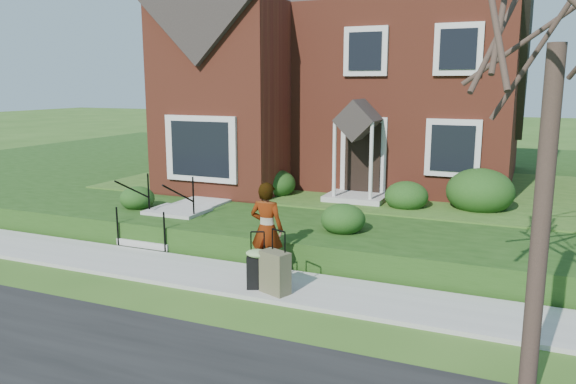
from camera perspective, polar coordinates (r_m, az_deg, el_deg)
The scene contains 11 objects.
ground at distance 11.22m, azimuth -7.10°, elevation -8.67°, with size 120.00×120.00×0.00m, color #2D5119.
sidewalk at distance 11.21m, azimuth -7.10°, elevation -8.47°, with size 60.00×1.60×0.08m, color #9E9B93.
terrace at distance 20.33m, azimuth 18.98°, elevation 0.60°, with size 44.00×20.00×0.60m, color #1A3B10.
walkway at distance 16.46m, azimuth -5.89°, elevation -0.03°, with size 1.20×6.00×0.06m, color #9E9B93.
main_house at distance 19.58m, azimuth 6.81°, elevation 15.32°, with size 10.40×10.20×9.40m.
front_steps at distance 13.89m, azimuth -12.23°, elevation -2.94°, with size 1.40×2.02×1.50m.
foundation_shrubs at distance 15.17m, azimuth 3.49°, elevation 0.89°, with size 10.45×4.73×1.18m.
woman at distance 10.85m, azimuth -2.18°, elevation -3.77°, with size 0.67×0.44×1.84m, color #999999.
suitcase_black at distance 10.28m, azimuth -3.10°, elevation -7.57°, with size 0.54×0.50×1.06m.
suitcase_olive at distance 10.05m, azimuth -1.32°, elevation -8.15°, with size 0.60×0.47×1.15m.
tree_verge at distance 6.90m, azimuth 25.96°, elevation 16.75°, with size 4.59×4.59×6.55m.
Camera 1 is at (5.41, -9.09, 3.76)m, focal length 35.00 mm.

